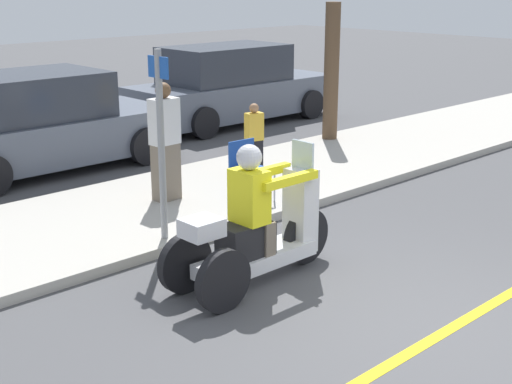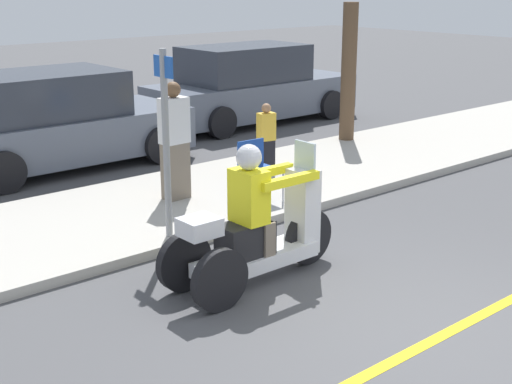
{
  "view_description": "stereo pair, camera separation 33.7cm",
  "coord_description": "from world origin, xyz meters",
  "px_view_note": "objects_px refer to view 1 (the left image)",
  "views": [
    {
      "loc": [
        -5.19,
        -3.05,
        3.08
      ],
      "look_at": [
        -0.45,
        1.99,
        0.98
      ],
      "focal_mm": 50.0,
      "sensor_mm": 36.0,
      "label": 1
    },
    {
      "loc": [
        -4.94,
        -3.27,
        3.08
      ],
      "look_at": [
        -0.45,
        1.99,
        0.98
      ],
      "focal_mm": 50.0,
      "sensor_mm": 36.0,
      "label": 2
    }
  ],
  "objects_px": {
    "parked_car_lot_right": "(231,87)",
    "street_sign": "(161,138)",
    "folding_chair_set_back": "(247,164)",
    "spectator_end_of_line": "(165,144)",
    "spectator_far_back": "(254,140)",
    "tree_trunk": "(331,72)",
    "motorcycle_trike": "(256,233)",
    "parked_car_lot_left": "(39,125)"
  },
  "relations": [
    {
      "from": "spectator_end_of_line",
      "to": "street_sign",
      "type": "distance_m",
      "value": 1.57
    },
    {
      "from": "parked_car_lot_right",
      "to": "street_sign",
      "type": "height_order",
      "value": "street_sign"
    },
    {
      "from": "parked_car_lot_left",
      "to": "street_sign",
      "type": "height_order",
      "value": "street_sign"
    },
    {
      "from": "folding_chair_set_back",
      "to": "parked_car_lot_right",
      "type": "height_order",
      "value": "parked_car_lot_right"
    },
    {
      "from": "spectator_end_of_line",
      "to": "spectator_far_back",
      "type": "xyz_separation_m",
      "value": [
        1.78,
        0.14,
        -0.25
      ]
    },
    {
      "from": "folding_chair_set_back",
      "to": "tree_trunk",
      "type": "bearing_deg",
      "value": 25.37
    },
    {
      "from": "motorcycle_trike",
      "to": "parked_car_lot_left",
      "type": "relative_size",
      "value": 0.5
    },
    {
      "from": "tree_trunk",
      "to": "spectator_end_of_line",
      "type": "bearing_deg",
      "value": -167.37
    },
    {
      "from": "parked_car_lot_left",
      "to": "tree_trunk",
      "type": "bearing_deg",
      "value": -23.24
    },
    {
      "from": "spectator_end_of_line",
      "to": "spectator_far_back",
      "type": "distance_m",
      "value": 1.8
    },
    {
      "from": "spectator_end_of_line",
      "to": "tree_trunk",
      "type": "xyz_separation_m",
      "value": [
        4.58,
        1.03,
        0.48
      ]
    },
    {
      "from": "parked_car_lot_right",
      "to": "street_sign",
      "type": "distance_m",
      "value": 7.56
    },
    {
      "from": "tree_trunk",
      "to": "motorcycle_trike",
      "type": "bearing_deg",
      "value": -145.63
    },
    {
      "from": "spectator_far_back",
      "to": "folding_chair_set_back",
      "type": "bearing_deg",
      "value": -137.21
    },
    {
      "from": "motorcycle_trike",
      "to": "street_sign",
      "type": "distance_m",
      "value": 1.66
    },
    {
      "from": "spectator_far_back",
      "to": "parked_car_lot_right",
      "type": "relative_size",
      "value": 0.23
    },
    {
      "from": "tree_trunk",
      "to": "street_sign",
      "type": "height_order",
      "value": "tree_trunk"
    },
    {
      "from": "parked_car_lot_right",
      "to": "tree_trunk",
      "type": "bearing_deg",
      "value": -90.94
    },
    {
      "from": "parked_car_lot_right",
      "to": "folding_chair_set_back",
      "type": "bearing_deg",
      "value": -129.25
    },
    {
      "from": "motorcycle_trike",
      "to": "street_sign",
      "type": "bearing_deg",
      "value": 94.12
    },
    {
      "from": "motorcycle_trike",
      "to": "tree_trunk",
      "type": "bearing_deg",
      "value": 34.37
    },
    {
      "from": "spectator_far_back",
      "to": "tree_trunk",
      "type": "relative_size",
      "value": 0.44
    },
    {
      "from": "motorcycle_trike",
      "to": "street_sign",
      "type": "relative_size",
      "value": 0.95
    },
    {
      "from": "parked_car_lot_left",
      "to": "spectator_far_back",
      "type": "bearing_deg",
      "value": -55.34
    },
    {
      "from": "spectator_far_back",
      "to": "parked_car_lot_left",
      "type": "xyz_separation_m",
      "value": [
        -2.05,
        2.97,
        0.09
      ]
    },
    {
      "from": "spectator_end_of_line",
      "to": "folding_chair_set_back",
      "type": "xyz_separation_m",
      "value": [
        0.81,
        -0.76,
        -0.28
      ]
    },
    {
      "from": "spectator_end_of_line",
      "to": "parked_car_lot_right",
      "type": "bearing_deg",
      "value": 40.22
    },
    {
      "from": "spectator_end_of_line",
      "to": "folding_chair_set_back",
      "type": "relative_size",
      "value": 1.98
    },
    {
      "from": "motorcycle_trike",
      "to": "street_sign",
      "type": "xyz_separation_m",
      "value": [
        -0.11,
        1.46,
        0.77
      ]
    },
    {
      "from": "motorcycle_trike",
      "to": "tree_trunk",
      "type": "relative_size",
      "value": 0.83
    },
    {
      "from": "spectator_end_of_line",
      "to": "parked_car_lot_right",
      "type": "relative_size",
      "value": 0.34
    },
    {
      "from": "parked_car_lot_left",
      "to": "tree_trunk",
      "type": "xyz_separation_m",
      "value": [
        4.85,
        -2.08,
        0.63
      ]
    },
    {
      "from": "parked_car_lot_right",
      "to": "parked_car_lot_left",
      "type": "xyz_separation_m",
      "value": [
        -4.9,
        -0.8,
        -0.03
      ]
    },
    {
      "from": "parked_car_lot_left",
      "to": "parked_car_lot_right",
      "type": "bearing_deg",
      "value": 9.32
    },
    {
      "from": "motorcycle_trike",
      "to": "spectator_far_back",
      "type": "height_order",
      "value": "motorcycle_trike"
    },
    {
      "from": "spectator_far_back",
      "to": "parked_car_lot_left",
      "type": "distance_m",
      "value": 3.61
    },
    {
      "from": "folding_chair_set_back",
      "to": "tree_trunk",
      "type": "height_order",
      "value": "tree_trunk"
    },
    {
      "from": "spectator_far_back",
      "to": "street_sign",
      "type": "height_order",
      "value": "street_sign"
    },
    {
      "from": "spectator_end_of_line",
      "to": "tree_trunk",
      "type": "height_order",
      "value": "tree_trunk"
    },
    {
      "from": "folding_chair_set_back",
      "to": "parked_car_lot_left",
      "type": "bearing_deg",
      "value": 105.57
    },
    {
      "from": "parked_car_lot_left",
      "to": "tree_trunk",
      "type": "relative_size",
      "value": 1.67
    },
    {
      "from": "motorcycle_trike",
      "to": "parked_car_lot_right",
      "type": "bearing_deg",
      "value": 50.39
    }
  ]
}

